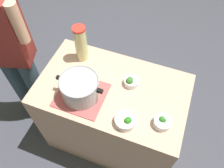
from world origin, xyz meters
TOP-DOWN VIEW (x-y plane):
  - ground_plane at (0.00, 0.00)m, footprint 8.00×8.00m
  - counter_slab at (0.00, 0.00)m, footprint 1.10×0.66m
  - dish_cloth at (0.18, 0.13)m, footprint 0.33×0.32m
  - cooking_pot at (0.18, 0.13)m, footprint 0.33×0.27m
  - lemonade_pitcher at (0.32, -0.19)m, footprint 0.10×0.10m
  - broccoli_bowl_front at (-0.18, 0.23)m, footprint 0.14×0.14m
  - broccoli_bowl_center at (-0.40, 0.15)m, footprint 0.11×0.11m
  - broccoli_bowl_back at (-0.11, -0.08)m, footprint 0.11×0.11m
  - person_cook at (0.85, 0.00)m, footprint 0.50×0.29m

SIDE VIEW (x-z plane):
  - ground_plane at x=0.00m, z-range 0.00..0.00m
  - counter_slab at x=0.00m, z-range 0.00..0.85m
  - dish_cloth at x=0.18m, z-range 0.85..0.86m
  - broccoli_bowl_center at x=-0.40m, z-range 0.84..0.92m
  - broccoli_bowl_front at x=-0.18m, z-range 0.84..0.92m
  - broccoli_bowl_back at x=-0.11m, z-range 0.84..0.92m
  - person_cook at x=0.85m, z-range 0.08..1.68m
  - cooking_pot at x=0.18m, z-range 0.86..1.03m
  - lemonade_pitcher at x=0.32m, z-range 0.85..1.15m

